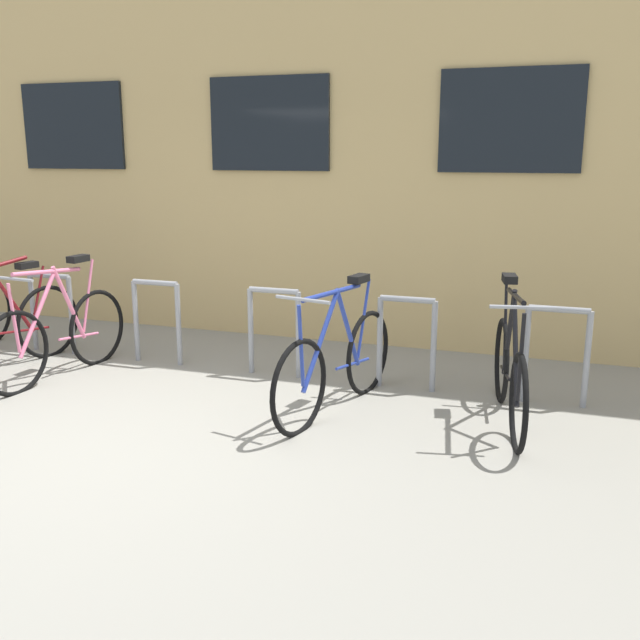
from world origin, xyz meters
name	(u,v)px	position (x,y,z in m)	size (l,w,h in m)	color
ground_plane	(95,446)	(0.00, 0.00, 0.00)	(42.00, 42.00, 0.00)	gray
storefront_building	(370,125)	(0.00, 7.20, 2.37)	(28.00, 8.04, 4.74)	tan
bike_rack	(214,319)	(-0.04, 1.90, 0.48)	(6.51, 0.05, 0.80)	gray
bicycle_blue	(337,362)	(1.36, 1.21, 0.39)	(0.53, 1.74, 1.04)	black
bicycle_black	(510,372)	(2.64, 1.40, 0.38)	(0.49, 1.68, 1.08)	black
bicycle_pink	(59,334)	(-1.23, 1.23, 0.39)	(0.44, 1.70, 1.08)	black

